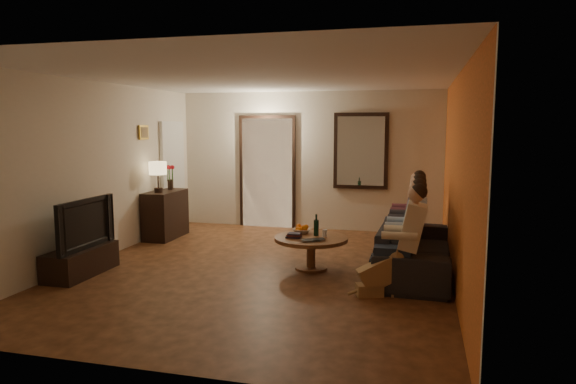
% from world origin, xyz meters
% --- Properties ---
extents(floor, '(5.00, 6.00, 0.01)m').
position_xyz_m(floor, '(0.00, 0.00, 0.00)').
color(floor, '#3B2210').
rests_on(floor, ground).
extents(ceiling, '(5.00, 6.00, 0.01)m').
position_xyz_m(ceiling, '(0.00, 0.00, 2.60)').
color(ceiling, white).
rests_on(ceiling, back_wall).
extents(back_wall, '(5.00, 0.02, 2.60)m').
position_xyz_m(back_wall, '(0.00, 3.00, 1.30)').
color(back_wall, beige).
rests_on(back_wall, floor).
extents(front_wall, '(5.00, 0.02, 2.60)m').
position_xyz_m(front_wall, '(0.00, -3.00, 1.30)').
color(front_wall, beige).
rests_on(front_wall, floor).
extents(left_wall, '(0.02, 6.00, 2.60)m').
position_xyz_m(left_wall, '(-2.50, 0.00, 1.30)').
color(left_wall, beige).
rests_on(left_wall, floor).
extents(right_wall, '(0.02, 6.00, 2.60)m').
position_xyz_m(right_wall, '(2.50, 0.00, 1.30)').
color(right_wall, beige).
rests_on(right_wall, floor).
extents(orange_accent, '(0.01, 6.00, 2.60)m').
position_xyz_m(orange_accent, '(2.49, 0.00, 1.30)').
color(orange_accent, '#B95C1F').
rests_on(orange_accent, right_wall).
extents(kitchen_doorway, '(1.00, 0.06, 2.10)m').
position_xyz_m(kitchen_doorway, '(-0.80, 2.98, 1.05)').
color(kitchen_doorway, '#FFE0A5').
rests_on(kitchen_doorway, floor).
extents(door_trim, '(1.12, 0.04, 2.22)m').
position_xyz_m(door_trim, '(-0.80, 2.97, 1.05)').
color(door_trim, black).
rests_on(door_trim, floor).
extents(fridge_glimpse, '(0.45, 0.03, 1.70)m').
position_xyz_m(fridge_glimpse, '(-0.55, 2.98, 0.90)').
color(fridge_glimpse, silver).
rests_on(fridge_glimpse, floor).
extents(mirror_frame, '(1.00, 0.05, 1.40)m').
position_xyz_m(mirror_frame, '(1.00, 2.96, 1.50)').
color(mirror_frame, black).
rests_on(mirror_frame, back_wall).
extents(mirror_glass, '(0.86, 0.02, 1.26)m').
position_xyz_m(mirror_glass, '(1.00, 2.93, 1.50)').
color(mirror_glass, white).
rests_on(mirror_glass, back_wall).
extents(white_door, '(0.06, 0.85, 2.04)m').
position_xyz_m(white_door, '(-2.46, 2.30, 1.02)').
color(white_door, white).
rests_on(white_door, floor).
extents(framed_art, '(0.03, 0.28, 0.24)m').
position_xyz_m(framed_art, '(-2.47, 1.30, 1.85)').
color(framed_art, '#B28C33').
rests_on(framed_art, left_wall).
extents(art_canvas, '(0.01, 0.22, 0.18)m').
position_xyz_m(art_canvas, '(-2.46, 1.30, 1.85)').
color(art_canvas, brown).
rests_on(art_canvas, left_wall).
extents(dresser, '(0.45, 0.93, 0.83)m').
position_xyz_m(dresser, '(-2.25, 1.56, 0.41)').
color(dresser, black).
rests_on(dresser, floor).
extents(table_lamp, '(0.30, 0.30, 0.54)m').
position_xyz_m(table_lamp, '(-2.25, 1.34, 1.10)').
color(table_lamp, beige).
rests_on(table_lamp, dresser).
extents(flower_vase, '(0.14, 0.14, 0.44)m').
position_xyz_m(flower_vase, '(-2.25, 1.78, 1.05)').
color(flower_vase, '#B2131D').
rests_on(flower_vase, dresser).
extents(tv_stand, '(0.45, 1.09, 0.36)m').
position_xyz_m(tv_stand, '(-2.25, -0.80, 0.18)').
color(tv_stand, black).
rests_on(tv_stand, floor).
extents(tv, '(1.14, 0.15, 0.65)m').
position_xyz_m(tv, '(-2.25, -0.80, 0.69)').
color(tv, black).
rests_on(tv, tv_stand).
extents(sofa, '(2.32, 0.99, 0.67)m').
position_xyz_m(sofa, '(2.04, 0.42, 0.33)').
color(sofa, black).
rests_on(sofa, floor).
extents(person_a, '(0.60, 0.40, 1.20)m').
position_xyz_m(person_a, '(1.94, -0.48, 0.60)').
color(person_a, tan).
rests_on(person_a, sofa).
extents(person_b, '(0.60, 0.40, 1.20)m').
position_xyz_m(person_b, '(1.94, 0.12, 0.60)').
color(person_b, tan).
rests_on(person_b, sofa).
extents(person_c, '(0.60, 0.40, 1.20)m').
position_xyz_m(person_c, '(1.94, 0.72, 0.60)').
color(person_c, tan).
rests_on(person_c, sofa).
extents(person_d, '(0.60, 0.40, 1.20)m').
position_xyz_m(person_d, '(1.94, 1.32, 0.60)').
color(person_d, tan).
rests_on(person_d, sofa).
extents(dog, '(0.61, 0.41, 0.56)m').
position_xyz_m(dog, '(1.63, -0.68, 0.28)').
color(dog, '#A3814B').
rests_on(dog, floor).
extents(coffee_table, '(1.25, 1.25, 0.45)m').
position_xyz_m(coffee_table, '(0.65, 0.22, 0.23)').
color(coffee_table, brown).
rests_on(coffee_table, floor).
extents(bowl, '(0.26, 0.26, 0.06)m').
position_xyz_m(bowl, '(0.47, 0.44, 0.48)').
color(bowl, white).
rests_on(bowl, coffee_table).
extents(oranges, '(0.20, 0.20, 0.08)m').
position_xyz_m(oranges, '(0.47, 0.44, 0.55)').
color(oranges, orange).
rests_on(oranges, bowl).
extents(wine_bottle, '(0.07, 0.07, 0.31)m').
position_xyz_m(wine_bottle, '(0.70, 0.32, 0.60)').
color(wine_bottle, black).
rests_on(wine_bottle, coffee_table).
extents(wine_glass, '(0.06, 0.06, 0.10)m').
position_xyz_m(wine_glass, '(0.83, 0.27, 0.50)').
color(wine_glass, silver).
rests_on(wine_glass, coffee_table).
extents(book_stack, '(0.20, 0.15, 0.07)m').
position_xyz_m(book_stack, '(0.43, 0.12, 0.48)').
color(book_stack, black).
rests_on(book_stack, coffee_table).
extents(laptop, '(0.39, 0.35, 0.03)m').
position_xyz_m(laptop, '(0.75, -0.06, 0.46)').
color(laptop, black).
rests_on(laptop, coffee_table).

